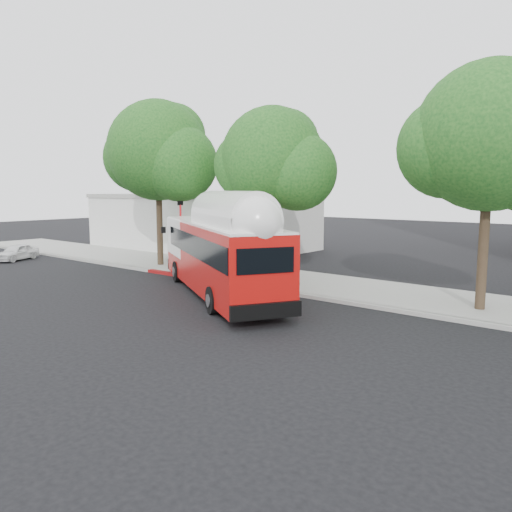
% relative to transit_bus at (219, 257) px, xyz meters
% --- Properties ---
extents(ground, '(120.00, 120.00, 0.00)m').
position_rel_transit_bus_xyz_m(ground, '(0.69, -1.87, -1.70)').
color(ground, black).
rests_on(ground, ground).
extents(sidewalk, '(60.00, 5.00, 0.15)m').
position_rel_transit_bus_xyz_m(sidewalk, '(0.69, 4.63, -1.63)').
color(sidewalk, gray).
rests_on(sidewalk, ground).
extents(curb_strip, '(60.00, 0.30, 0.15)m').
position_rel_transit_bus_xyz_m(curb_strip, '(0.69, 2.03, -1.63)').
color(curb_strip, gray).
rests_on(curb_strip, ground).
extents(red_curb_segment, '(10.00, 0.32, 0.16)m').
position_rel_transit_bus_xyz_m(red_curb_segment, '(-2.31, 2.03, -1.62)').
color(red_curb_segment, maroon).
rests_on(red_curb_segment, ground).
extents(street_tree_left, '(6.67, 5.80, 9.74)m').
position_rel_transit_bus_xyz_m(street_tree_left, '(-7.84, 3.69, 4.90)').
color(street_tree_left, '#2D2116').
rests_on(street_tree_left, ground).
extents(street_tree_mid, '(5.75, 5.00, 8.62)m').
position_rel_transit_bus_xyz_m(street_tree_mid, '(0.09, 4.19, 4.21)').
color(street_tree_mid, '#2D2116').
rests_on(street_tree_mid, ground).
extents(street_tree_right, '(6.21, 5.40, 9.18)m').
position_rel_transit_bus_xyz_m(street_tree_right, '(10.13, 3.99, 4.55)').
color(street_tree_right, '#2D2116').
rests_on(street_tree_right, ground).
extents(low_commercial_bldg, '(16.20, 10.20, 4.25)m').
position_rel_transit_bus_xyz_m(low_commercial_bldg, '(-13.31, 12.13, 0.45)').
color(low_commercial_bldg, silver).
rests_on(low_commercial_bldg, ground).
extents(transit_bus, '(11.64, 8.13, 3.64)m').
position_rel_transit_bus_xyz_m(transit_bus, '(0.00, 0.00, 0.00)').
color(transit_bus, '#B10F0C').
rests_on(transit_bus, ground).
extents(parked_car, '(3.38, 2.42, 1.07)m').
position_rel_transit_bus_xyz_m(parked_car, '(-17.80, -0.48, -1.17)').
color(parked_car, silver).
rests_on(parked_car, ground).
extents(signal_pole, '(0.11, 0.38, 3.99)m').
position_rel_transit_bus_xyz_m(signal_pole, '(-5.44, 2.70, 0.35)').
color(signal_pole, red).
rests_on(signal_pole, ground).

